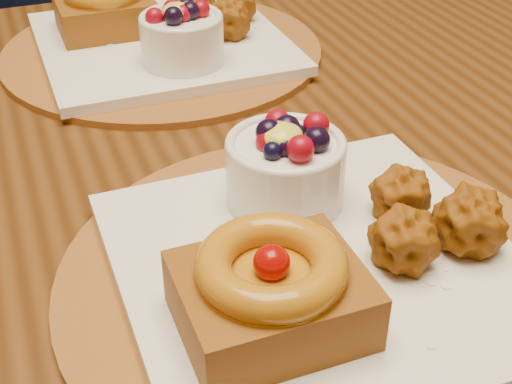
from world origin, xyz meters
TOP-DOWN VIEW (x-y plane):
  - dining_table at (0.08, -0.07)m, footprint 1.60×0.90m
  - place_setting_near at (0.08, -0.28)m, footprint 0.38×0.38m
  - place_setting_far at (0.08, 0.15)m, footprint 0.38×0.38m
  - chair_far at (0.06, 0.84)m, footprint 0.47×0.47m

SIDE VIEW (x-z plane):
  - chair_far at x=0.06m, z-range 0.04..0.85m
  - dining_table at x=0.08m, z-range 0.30..1.06m
  - place_setting_far at x=0.08m, z-range 0.74..0.82m
  - place_setting_near at x=0.08m, z-range 0.74..0.83m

